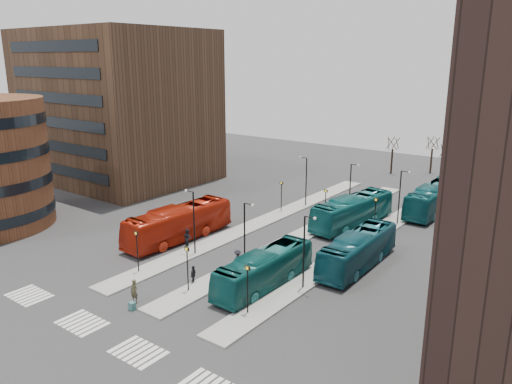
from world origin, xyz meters
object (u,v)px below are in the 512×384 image
Objects in this scene: suitcase at (132,306)px; commuter_a at (188,238)px; teal_bus_c at (358,250)px; teal_bus_a at (264,269)px; teal_bus_d at (433,199)px; commuter_c at (238,260)px; red_bus at (179,223)px; teal_bus_b at (353,211)px; traveller at (134,291)px; commuter_b at (193,275)px.

commuter_a is (-5.73, 11.68, 0.63)m from suitcase.
commuter_a is (-15.53, -5.65, -0.66)m from teal_bus_c.
teal_bus_c reaches higher than teal_bus_a.
teal_bus_d is 28.22m from commuter_c.
red_bus is 1.04× the size of teal_bus_b.
teal_bus_c is 6.34× the size of commuter_c.
red_bus is 19.09m from teal_bus_b.
traveller is 1.03× the size of commuter_c.
teal_bus_b is 17.11m from commuter_c.
red_bus is 2.49m from commuter_a.
teal_bus_c is at bearing -89.89° from teal_bus_d.
red_bus is at bearing -86.44° from commuter_c.
teal_bus_a is at bearing -98.54° from teal_bus_d.
teal_bus_a is 4.16m from commuter_c.
red_bus reaches higher than commuter_a.
teal_bus_b reaches higher than commuter_a.
teal_bus_d is 6.86× the size of commuter_c.
traveller is (7.11, -11.74, -0.84)m from red_bus.
red_bus reaches higher than teal_bus_a.
commuter_b is at bearing 67.50° from traveller.
commuter_b is (-3.75, -21.38, -0.91)m from teal_bus_b.
teal_bus_a is 9.28m from teal_bus_c.
red_bus is 30.47m from teal_bus_d.
commuter_c is (-8.21, -6.88, -0.69)m from teal_bus_c.
teal_bus_c is (9.80, 17.33, 1.29)m from suitcase.
commuter_c is at bearing -169.97° from commuter_a.
red_bus is 9.75m from commuter_c.
teal_bus_c is 10.74m from commuter_c.
traveller reaches higher than suitcase.
teal_bus_a is at bearing 63.33° from suitcase.
commuter_a is at bearing 167.58° from teal_bus_a.
teal_bus_d reaches higher than commuter_a.
red_bus is 10.78m from commuter_b.
red_bus is at bearing -122.03° from teal_bus_b.
commuter_a is (-4.97, 10.80, -0.00)m from traveller.
commuter_b is at bearing 3.38° from commuter_c.
suitcase is 19.95m from teal_bus_c.
commuter_a is (-11.21, 2.57, -0.58)m from teal_bus_a.
teal_bus_d is (9.82, 37.43, 1.42)m from suitcase.
teal_bus_c reaches higher than commuter_b.
suitcase is 0.05× the size of teal_bus_d.
commuter_b is (6.27, -5.73, -0.14)m from commuter_a.
red_bus is 1.18× the size of teal_bus_a.
suitcase is at bearing -91.38° from teal_bus_b.
teal_bus_c is 14.69m from commuter_b.
red_bus reaches higher than traveller.
teal_bus_a reaches higher than commuter_c.
suitcase is at bearing -104.54° from teal_bus_d.
teal_bus_a is 0.87× the size of teal_bus_d.
commuter_a is 8.50m from commuter_b.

